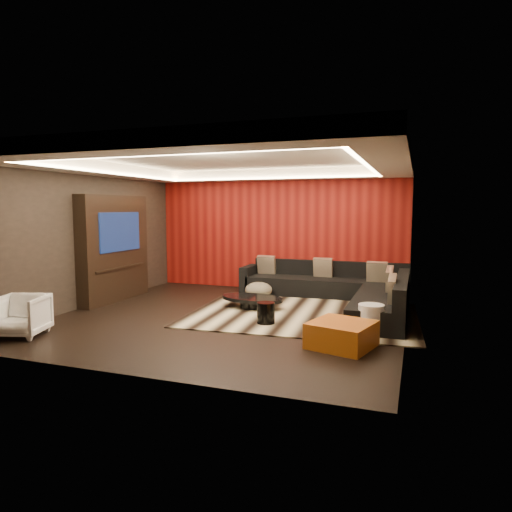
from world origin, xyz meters
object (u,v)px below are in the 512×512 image
at_px(coffee_table, 252,302).
at_px(drum_stool, 266,313).
at_px(armchair, 21,316).
at_px(sectional_sofa, 343,291).
at_px(orange_ottoman, 342,335).
at_px(white_side_table, 371,320).

height_order(coffee_table, drum_stool, drum_stool).
bearing_deg(drum_stool, armchair, -149.72).
distance_m(coffee_table, drum_stool, 1.24).
bearing_deg(drum_stool, coffee_table, 120.84).
bearing_deg(armchair, drum_stool, 13.28).
bearing_deg(coffee_table, sectional_sofa, 33.59).
height_order(coffee_table, orange_ottoman, orange_ottoman).
bearing_deg(orange_ottoman, white_side_table, 65.18).
xyz_separation_m(drum_stool, armchair, (-3.27, -1.91, 0.12)).
distance_m(coffee_table, white_side_table, 2.64).
xyz_separation_m(armchair, sectional_sofa, (4.23, 4.03, -0.05)).
height_order(white_side_table, armchair, armchair).
height_order(orange_ottoman, sectional_sofa, sectional_sofa).
bearing_deg(sectional_sofa, orange_ottoman, -81.56).
relative_size(drum_stool, orange_ottoman, 0.44).
bearing_deg(armchair, white_side_table, 2.76).
relative_size(coffee_table, armchair, 1.83).
height_order(orange_ottoman, armchair, armchair).
xyz_separation_m(coffee_table, drum_stool, (0.63, -1.06, 0.07)).
height_order(white_side_table, orange_ottoman, white_side_table).
distance_m(drum_stool, orange_ottoman, 1.62).
height_order(drum_stool, orange_ottoman, drum_stool).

